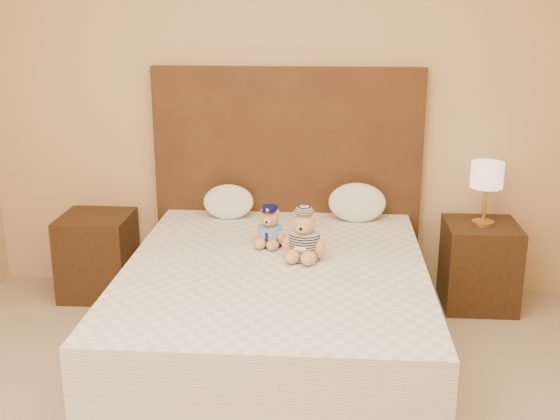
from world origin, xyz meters
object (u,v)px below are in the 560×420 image
object	(u,v)px
nightstand_left	(98,255)
teddy_police	(270,226)
lamp	(487,178)
pillow_left	(228,200)
pillow_right	(357,201)
bed	(275,312)
nightstand_right	(479,265)
teddy_prisoner	(304,235)

from	to	relation	value
nightstand_left	teddy_police	world-z (taller)	teddy_police
lamp	pillow_left	bearing A→B (deg)	178.94
teddy_police	pillow_left	world-z (taller)	teddy_police
nightstand_left	pillow_right	size ratio (longest dim) A/B	1.51
bed	nightstand_left	xyz separation A→B (m)	(-1.25, 0.80, -0.00)
nightstand_left	teddy_police	xyz separation A→B (m)	(1.20, -0.50, 0.39)
nightstand_left	nightstand_right	size ratio (longest dim) A/B	1.00
teddy_prisoner	nightstand_left	bearing A→B (deg)	165.17
nightstand_right	pillow_left	distance (m)	1.67
bed	pillow_right	xyz separation A→B (m)	(0.46, 0.83, 0.40)
teddy_police	teddy_prisoner	distance (m)	0.29
nightstand_left	teddy_prisoner	bearing A→B (deg)	-26.72
bed	pillow_left	distance (m)	0.99
lamp	pillow_right	world-z (taller)	lamp
nightstand_left	teddy_prisoner	distance (m)	1.62
bed	teddy_police	world-z (taller)	teddy_police
lamp	teddy_prisoner	bearing A→B (deg)	-147.39
nightstand_left	bed	bearing A→B (deg)	-32.62
teddy_prisoner	teddy_police	bearing A→B (deg)	147.00
pillow_left	pillow_right	distance (m)	0.83
bed	pillow_right	distance (m)	1.03
nightstand_right	lamp	world-z (taller)	lamp
nightstand_left	lamp	world-z (taller)	lamp
nightstand_left	pillow_left	world-z (taller)	pillow_left
nightstand_left	nightstand_right	xyz separation A→B (m)	(2.50, 0.00, 0.00)
lamp	pillow_left	distance (m)	1.63
pillow_left	teddy_police	bearing A→B (deg)	-59.30
lamp	teddy_police	size ratio (longest dim) A/B	1.69
bed	teddy_prisoner	world-z (taller)	teddy_prisoner
nightstand_right	pillow_left	world-z (taller)	pillow_left
bed	teddy_prisoner	bearing A→B (deg)	32.69
nightstand_right	pillow_left	xyz separation A→B (m)	(-1.62, 0.03, 0.39)
nightstand_right	pillow_right	world-z (taller)	pillow_right
nightstand_right	teddy_prisoner	xyz separation A→B (m)	(-1.10, -0.70, 0.41)
nightstand_right	lamp	size ratio (longest dim) A/B	1.38
pillow_right	teddy_police	bearing A→B (deg)	-133.79
pillow_right	teddy_prisoner	bearing A→B (deg)	-112.84
teddy_prisoner	pillow_left	world-z (taller)	teddy_prisoner
teddy_police	nightstand_left	bearing A→B (deg)	171.27
lamp	teddy_prisoner	world-z (taller)	lamp
teddy_prisoner	lamp	bearing A→B (deg)	44.49
bed	nightstand_left	world-z (taller)	same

